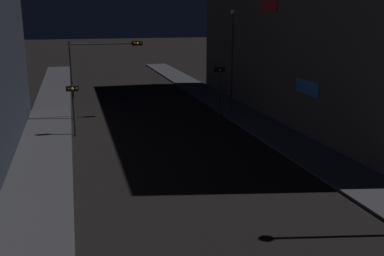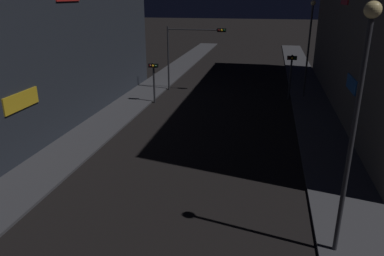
{
  "view_description": "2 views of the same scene",
  "coord_description": "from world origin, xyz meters",
  "px_view_note": "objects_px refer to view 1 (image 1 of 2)",
  "views": [
    {
      "loc": [
        -5.54,
        1.07,
        7.87
      ],
      "look_at": [
        -0.36,
        19.92,
        2.76
      ],
      "focal_mm": 40.84,
      "sensor_mm": 36.0,
      "label": 1
    },
    {
      "loc": [
        3.66,
        1.23,
        8.67
      ],
      "look_at": [
        0.11,
        18.26,
        2.35
      ],
      "focal_mm": 34.32,
      "sensor_mm": 36.0,
      "label": 2
    }
  ],
  "objects_px": {
    "traffic_light_left_kerb": "(73,99)",
    "traffic_light_overhead": "(98,63)",
    "traffic_light_right_kerb": "(219,81)",
    "street_lamp_far_block": "(232,51)"
  },
  "relations": [
    {
      "from": "traffic_light_left_kerb",
      "to": "traffic_light_overhead",
      "type": "bearing_deg",
      "value": 66.68
    },
    {
      "from": "traffic_light_overhead",
      "to": "traffic_light_left_kerb",
      "type": "height_order",
      "value": "traffic_light_overhead"
    },
    {
      "from": "traffic_light_overhead",
      "to": "traffic_light_right_kerb",
      "type": "height_order",
      "value": "traffic_light_overhead"
    },
    {
      "from": "traffic_light_right_kerb",
      "to": "street_lamp_far_block",
      "type": "xyz_separation_m",
      "value": [
        1.33,
        0.87,
        2.22
      ]
    },
    {
      "from": "traffic_light_left_kerb",
      "to": "street_lamp_far_block",
      "type": "xyz_separation_m",
      "value": [
        12.55,
        4.25,
        2.51
      ]
    },
    {
      "from": "traffic_light_left_kerb",
      "to": "traffic_light_right_kerb",
      "type": "height_order",
      "value": "traffic_light_right_kerb"
    },
    {
      "from": "traffic_light_left_kerb",
      "to": "street_lamp_far_block",
      "type": "distance_m",
      "value": 13.48
    },
    {
      "from": "street_lamp_far_block",
      "to": "traffic_light_overhead",
      "type": "bearing_deg",
      "value": 177.63
    },
    {
      "from": "traffic_light_overhead",
      "to": "traffic_light_right_kerb",
      "type": "bearing_deg",
      "value": -8.09
    },
    {
      "from": "traffic_light_overhead",
      "to": "street_lamp_far_block",
      "type": "distance_m",
      "value": 10.56
    }
  ]
}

